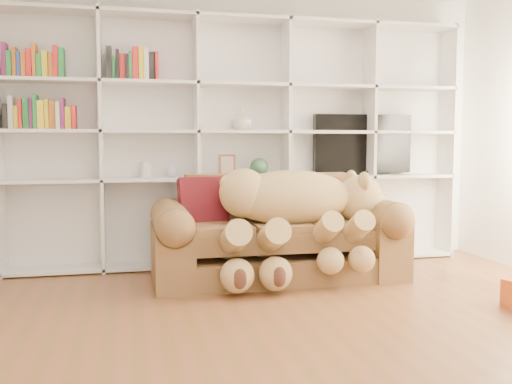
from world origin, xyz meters
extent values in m
plane|color=brown|center=(0.00, 0.00, 0.00)|extent=(5.00, 5.00, 0.00)
cube|color=white|center=(0.00, 2.50, 1.35)|extent=(5.00, 0.02, 2.70)
cube|color=white|center=(0.00, 2.46, 1.20)|extent=(4.40, 0.03, 2.40)
cube|color=white|center=(-1.32, 2.30, 1.20)|extent=(0.03, 0.35, 2.40)
cube|color=white|center=(-0.44, 2.30, 1.20)|extent=(0.03, 0.35, 2.40)
cube|color=white|center=(0.44, 2.30, 1.20)|extent=(0.03, 0.35, 2.40)
cube|color=white|center=(1.32, 2.30, 1.20)|extent=(0.03, 0.35, 2.40)
cube|color=white|center=(2.20, 2.30, 1.20)|extent=(0.03, 0.35, 2.40)
cube|color=white|center=(0.00, 2.30, 0.03)|extent=(4.40, 0.35, 0.03)
cube|color=white|center=(0.00, 2.30, 0.85)|extent=(4.40, 0.35, 0.03)
cube|color=white|center=(0.00, 2.30, 1.30)|extent=(4.40, 0.35, 0.03)
cube|color=white|center=(0.00, 2.30, 1.75)|extent=(4.40, 0.35, 0.03)
cube|color=white|center=(0.00, 2.30, 2.37)|extent=(4.40, 0.35, 0.03)
cube|color=brown|center=(0.18, 1.64, 0.11)|extent=(2.06, 0.83, 0.22)
cube|color=brown|center=(0.18, 1.62, 0.43)|extent=(1.53, 0.69, 0.29)
cube|color=brown|center=(0.18, 2.01, 0.64)|extent=(1.53, 0.20, 0.54)
cube|color=brown|center=(-0.74, 1.64, 0.27)|extent=(0.31, 0.93, 0.54)
cube|color=brown|center=(1.11, 1.64, 0.27)|extent=(0.31, 0.93, 0.54)
cylinder|color=brown|center=(-0.74, 1.64, 0.54)|extent=(0.31, 0.88, 0.31)
cylinder|color=brown|center=(1.11, 1.64, 0.54)|extent=(0.31, 0.88, 0.31)
ellipsoid|color=tan|center=(0.29, 1.59, 0.72)|extent=(1.11, 0.54, 0.48)
sphere|color=tan|center=(-0.13, 1.59, 0.77)|extent=(0.42, 0.42, 0.42)
sphere|color=tan|center=(0.93, 1.59, 0.69)|extent=(0.42, 0.42, 0.42)
sphere|color=beige|center=(1.09, 1.59, 0.63)|extent=(0.21, 0.21, 0.21)
sphere|color=#452418|center=(1.17, 1.59, 0.62)|extent=(0.07, 0.07, 0.07)
ellipsoid|color=tan|center=(0.91, 1.45, 0.86)|extent=(0.10, 0.16, 0.16)
ellipsoid|color=tan|center=(0.91, 1.74, 0.86)|extent=(0.10, 0.16, 0.16)
sphere|color=tan|center=(-0.26, 1.59, 0.85)|extent=(0.14, 0.14, 0.14)
cylinder|color=tan|center=(0.48, 1.27, 0.46)|extent=(0.18, 0.51, 0.37)
cylinder|color=tan|center=(0.75, 1.27, 0.46)|extent=(0.18, 0.51, 0.37)
cylinder|color=tan|center=(-0.28, 1.27, 0.42)|extent=(0.21, 0.59, 0.43)
cylinder|color=tan|center=(0.02, 1.27, 0.42)|extent=(0.21, 0.59, 0.43)
sphere|color=tan|center=(0.48, 1.11, 0.25)|extent=(0.22, 0.22, 0.22)
sphere|color=tan|center=(0.75, 1.11, 0.25)|extent=(0.22, 0.22, 0.22)
sphere|color=tan|center=(-0.28, 1.11, 0.17)|extent=(0.27, 0.27, 0.27)
sphere|color=tan|center=(0.02, 1.11, 0.17)|extent=(0.27, 0.27, 0.27)
cube|color=#4F0D1E|center=(-0.45, 1.84, 0.68)|extent=(0.45, 0.28, 0.45)
cube|color=black|center=(1.27, 2.35, 1.18)|extent=(1.04, 0.08, 0.60)
cube|color=black|center=(1.27, 2.35, 0.89)|extent=(0.35, 0.18, 0.04)
cube|color=brown|center=(-0.15, 2.30, 0.98)|extent=(0.17, 0.05, 0.21)
sphere|color=#2D5735|center=(0.17, 2.30, 0.96)|extent=(0.18, 0.18, 0.18)
cylinder|color=beige|center=(-0.93, 2.30, 0.94)|extent=(0.09, 0.09, 0.15)
cylinder|color=beige|center=(-0.91, 2.30, 0.93)|extent=(0.09, 0.09, 0.13)
sphere|color=silver|center=(-0.68, 2.30, 0.92)|extent=(0.10, 0.10, 0.10)
imported|color=beige|center=(0.00, 2.30, 1.42)|extent=(0.24, 0.24, 0.20)
camera|label=1|loc=(-1.09, -3.14, 1.20)|focal=40.00mm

